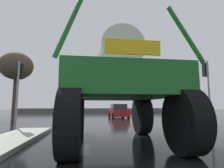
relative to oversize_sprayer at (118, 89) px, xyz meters
name	(u,v)px	position (x,y,z in m)	size (l,w,h in m)	color
ground_plane	(107,120)	(0.70, 10.82, -1.83)	(120.00, 120.00, 0.00)	black
oversize_sprayer	(118,89)	(0.00, 0.00, 0.00)	(3.90, 5.41, 4.00)	black
sedan_ahead	(118,111)	(2.33, 14.29, -1.11)	(1.97, 4.15, 1.52)	maroon
traffic_signal_near_left	(19,80)	(-4.80, 4.06, 0.85)	(0.24, 0.54, 3.67)	gray
traffic_signal_near_right	(206,79)	(6.27, 4.06, 1.13)	(0.24, 0.54, 4.05)	gray
bare_tree_left	(16,67)	(-9.05, 14.33, 3.79)	(3.53, 3.53, 7.17)	#473828
bare_tree_right	(182,81)	(12.19, 17.83, 3.03)	(3.23, 3.23, 6.30)	#473828
roadside_barrier	(97,110)	(0.70, 31.25, -1.38)	(31.52, 0.24, 0.90)	#59595B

